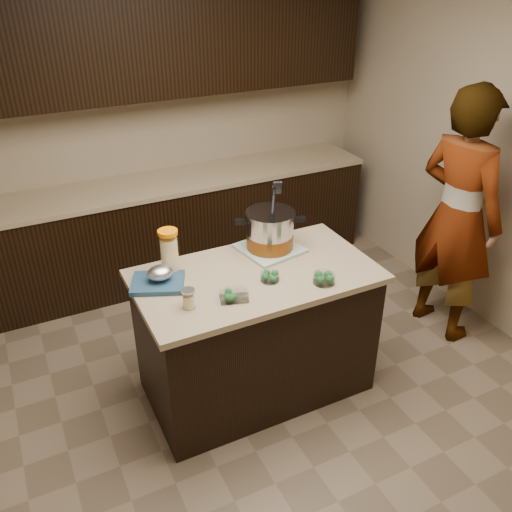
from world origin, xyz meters
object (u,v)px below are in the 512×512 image
(stock_pot, at_px, (270,233))
(lemonade_pitcher, at_px, (170,254))
(island, at_px, (256,333))
(person, at_px, (458,217))

(stock_pot, relative_size, lemonade_pitcher, 1.59)
(island, height_order, stock_pot, stock_pot)
(lemonade_pitcher, bearing_deg, island, -26.70)
(stock_pot, bearing_deg, island, -112.48)
(stock_pot, xyz_separation_m, person, (1.39, -0.23, -0.08))
(lemonade_pitcher, relative_size, person, 0.15)
(lemonade_pitcher, height_order, person, person)
(lemonade_pitcher, bearing_deg, person, -6.47)
(island, relative_size, lemonade_pitcher, 5.15)
(island, distance_m, lemonade_pitcher, 0.77)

